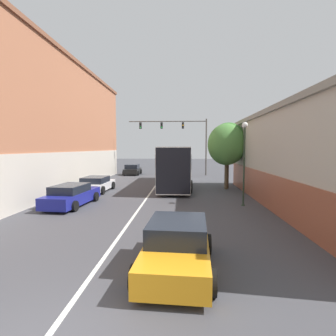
{
  "coord_description": "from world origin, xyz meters",
  "views": [
    {
      "loc": [
        2.51,
        -3.85,
        3.53
      ],
      "look_at": [
        1.31,
        17.63,
        1.86
      ],
      "focal_mm": 28.0,
      "sensor_mm": 36.0,
      "label": 1
    }
  ],
  "objects_px": {
    "street_tree_far": "(228,143)",
    "bus": "(176,164)",
    "parked_car_left_mid": "(132,170)",
    "street_lamp": "(244,155)",
    "hatchback_foreground": "(177,246)",
    "parked_car_left_near": "(72,195)",
    "parked_car_left_far": "(96,184)",
    "traffic_signal_gantry": "(181,133)",
    "street_tree_near": "(227,145)"
  },
  "relations": [
    {
      "from": "traffic_signal_gantry",
      "to": "street_lamp",
      "type": "height_order",
      "value": "traffic_signal_gantry"
    },
    {
      "from": "parked_car_left_near",
      "to": "street_tree_near",
      "type": "height_order",
      "value": "street_tree_near"
    },
    {
      "from": "street_tree_near",
      "to": "street_tree_far",
      "type": "height_order",
      "value": "street_tree_far"
    },
    {
      "from": "parked_car_left_far",
      "to": "traffic_signal_gantry",
      "type": "distance_m",
      "value": 15.46
    },
    {
      "from": "hatchback_foreground",
      "to": "parked_car_left_near",
      "type": "height_order",
      "value": "hatchback_foreground"
    },
    {
      "from": "parked_car_left_near",
      "to": "parked_car_left_mid",
      "type": "bearing_deg",
      "value": 4.02
    },
    {
      "from": "parked_car_left_near",
      "to": "traffic_signal_gantry",
      "type": "relative_size",
      "value": 0.47
    },
    {
      "from": "parked_car_left_mid",
      "to": "hatchback_foreground",
      "type": "bearing_deg",
      "value": -166.61
    },
    {
      "from": "bus",
      "to": "street_tree_near",
      "type": "relative_size",
      "value": 2.18
    },
    {
      "from": "hatchback_foreground",
      "to": "street_lamp",
      "type": "xyz_separation_m",
      "value": [
        3.86,
        8.6,
        2.45
      ]
    },
    {
      "from": "bus",
      "to": "parked_car_left_mid",
      "type": "bearing_deg",
      "value": 30.9
    },
    {
      "from": "parked_car_left_far",
      "to": "street_lamp",
      "type": "distance_m",
      "value": 11.88
    },
    {
      "from": "traffic_signal_gantry",
      "to": "street_tree_near",
      "type": "distance_m",
      "value": 11.94
    },
    {
      "from": "traffic_signal_gantry",
      "to": "street_tree_near",
      "type": "relative_size",
      "value": 1.79
    },
    {
      "from": "parked_car_left_mid",
      "to": "street_lamp",
      "type": "distance_m",
      "value": 20.89
    },
    {
      "from": "hatchback_foreground",
      "to": "traffic_signal_gantry",
      "type": "bearing_deg",
      "value": 3.45
    },
    {
      "from": "hatchback_foreground",
      "to": "parked_car_left_mid",
      "type": "height_order",
      "value": "hatchback_foreground"
    },
    {
      "from": "parked_car_left_mid",
      "to": "street_lamp",
      "type": "height_order",
      "value": "street_lamp"
    },
    {
      "from": "bus",
      "to": "parked_car_left_far",
      "type": "relative_size",
      "value": 2.8
    },
    {
      "from": "street_tree_near",
      "to": "parked_car_left_far",
      "type": "bearing_deg",
      "value": -169.64
    },
    {
      "from": "hatchback_foreground",
      "to": "traffic_signal_gantry",
      "type": "distance_m",
      "value": 26.69
    },
    {
      "from": "parked_car_left_far",
      "to": "street_tree_far",
      "type": "distance_m",
      "value": 11.61
    },
    {
      "from": "parked_car_left_mid",
      "to": "parked_car_left_far",
      "type": "xyz_separation_m",
      "value": [
        -0.37,
        -13.42,
        -0.05
      ]
    },
    {
      "from": "parked_car_left_near",
      "to": "street_tree_near",
      "type": "distance_m",
      "value": 13.06
    },
    {
      "from": "parked_car_left_far",
      "to": "street_tree_far",
      "type": "xyz_separation_m",
      "value": [
        10.88,
        2.28,
        3.33
      ]
    },
    {
      "from": "hatchback_foreground",
      "to": "street_tree_near",
      "type": "xyz_separation_m",
      "value": [
        3.88,
        15.14,
        3.13
      ]
    },
    {
      "from": "parked_car_left_far",
      "to": "traffic_signal_gantry",
      "type": "height_order",
      "value": "traffic_signal_gantry"
    },
    {
      "from": "traffic_signal_gantry",
      "to": "street_lamp",
      "type": "distance_m",
      "value": 18.25
    },
    {
      "from": "street_tree_far",
      "to": "street_lamp",
      "type": "bearing_deg",
      "value": -91.8
    },
    {
      "from": "hatchback_foreground",
      "to": "parked_car_left_mid",
      "type": "distance_m",
      "value": 27.37
    },
    {
      "from": "street_lamp",
      "to": "traffic_signal_gantry",
      "type": "bearing_deg",
      "value": 102.69
    },
    {
      "from": "street_tree_near",
      "to": "street_tree_far",
      "type": "xyz_separation_m",
      "value": [
        0.2,
        0.33,
        0.13
      ]
    },
    {
      "from": "hatchback_foreground",
      "to": "traffic_signal_gantry",
      "type": "xyz_separation_m",
      "value": [
        -0.12,
        26.27,
        4.73
      ]
    },
    {
      "from": "street_tree_far",
      "to": "hatchback_foreground",
      "type": "bearing_deg",
      "value": -104.76
    },
    {
      "from": "bus",
      "to": "parked_car_left_near",
      "type": "xyz_separation_m",
      "value": [
        -6.08,
        -8.68,
        -1.39
      ]
    },
    {
      "from": "street_lamp",
      "to": "street_tree_near",
      "type": "bearing_deg",
      "value": 89.83
    },
    {
      "from": "street_tree_far",
      "to": "bus",
      "type": "bearing_deg",
      "value": 165.13
    },
    {
      "from": "parked_car_left_far",
      "to": "traffic_signal_gantry",
      "type": "relative_size",
      "value": 0.43
    },
    {
      "from": "parked_car_left_near",
      "to": "street_lamp",
      "type": "xyz_separation_m",
      "value": [
        10.44,
        0.6,
        2.49
      ]
    },
    {
      "from": "hatchback_foreground",
      "to": "parked_car_left_mid",
      "type": "bearing_deg",
      "value": 16.79
    },
    {
      "from": "traffic_signal_gantry",
      "to": "street_tree_near",
      "type": "bearing_deg",
      "value": -70.25
    },
    {
      "from": "parked_car_left_mid",
      "to": "street_tree_far",
      "type": "relative_size",
      "value": 0.67
    },
    {
      "from": "hatchback_foreground",
      "to": "street_tree_far",
      "type": "bearing_deg",
      "value": -11.56
    },
    {
      "from": "parked_car_left_near",
      "to": "street_tree_far",
      "type": "bearing_deg",
      "value": -50.51
    },
    {
      "from": "parked_car_left_near",
      "to": "street_lamp",
      "type": "bearing_deg",
      "value": -82.23
    },
    {
      "from": "hatchback_foreground",
      "to": "traffic_signal_gantry",
      "type": "relative_size",
      "value": 0.41
    },
    {
      "from": "hatchback_foreground",
      "to": "parked_car_left_near",
      "type": "bearing_deg",
      "value": 42.64
    },
    {
      "from": "street_tree_near",
      "to": "parked_car_left_near",
      "type": "bearing_deg",
      "value": -145.7
    },
    {
      "from": "traffic_signal_gantry",
      "to": "parked_car_left_far",
      "type": "bearing_deg",
      "value": -117.07
    },
    {
      "from": "hatchback_foreground",
      "to": "parked_car_left_far",
      "type": "height_order",
      "value": "hatchback_foreground"
    }
  ]
}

